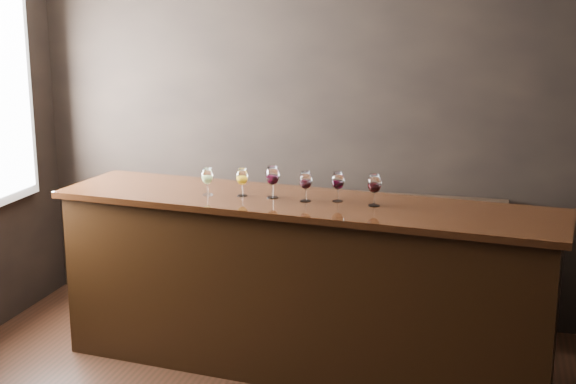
% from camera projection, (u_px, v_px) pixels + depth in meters
% --- Properties ---
extents(room_shell, '(5.02, 4.52, 2.81)m').
position_uv_depth(room_shell, '(221.00, 129.00, 4.17)').
color(room_shell, black).
rests_on(room_shell, ground).
extents(bar_counter, '(3.33, 1.05, 1.14)m').
position_uv_depth(bar_counter, '(302.00, 289.00, 5.40)').
color(bar_counter, black).
rests_on(bar_counter, ground).
extents(bar_top, '(3.44, 1.14, 0.04)m').
position_uv_depth(bar_top, '(302.00, 204.00, 5.26)').
color(bar_top, black).
rests_on(bar_top, bar_counter).
extents(back_bar_shelf, '(2.85, 0.40, 1.02)m').
position_uv_depth(back_bar_shelf, '(316.00, 258.00, 6.25)').
color(back_bar_shelf, black).
rests_on(back_bar_shelf, ground).
extents(glass_white, '(0.08, 0.08, 0.19)m').
position_uv_depth(glass_white, '(207.00, 177.00, 5.38)').
color(glass_white, white).
rests_on(glass_white, bar_top).
extents(glass_amber, '(0.08, 0.08, 0.19)m').
position_uv_depth(glass_amber, '(242.00, 177.00, 5.35)').
color(glass_amber, white).
rests_on(glass_amber, bar_top).
extents(glass_red_a, '(0.09, 0.09, 0.22)m').
position_uv_depth(glass_red_a, '(272.00, 176.00, 5.30)').
color(glass_red_a, white).
rests_on(glass_red_a, bar_top).
extents(glass_red_b, '(0.09, 0.09, 0.20)m').
position_uv_depth(glass_red_b, '(306.00, 181.00, 5.20)').
color(glass_red_b, white).
rests_on(glass_red_b, bar_top).
extents(glass_red_c, '(0.08, 0.08, 0.20)m').
position_uv_depth(glass_red_c, '(338.00, 182.00, 5.20)').
color(glass_red_c, white).
rests_on(glass_red_c, bar_top).
extents(glass_red_d, '(0.09, 0.09, 0.21)m').
position_uv_depth(glass_red_d, '(374.00, 184.00, 5.09)').
color(glass_red_d, white).
rests_on(glass_red_d, bar_top).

